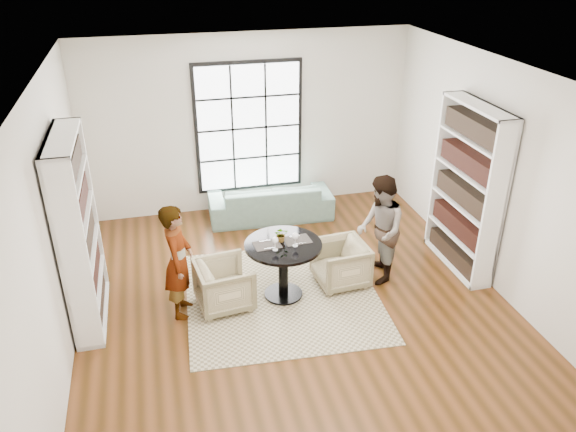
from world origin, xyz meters
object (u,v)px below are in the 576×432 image
object	(u,v)px
flower_centerpiece	(281,234)
wine_glass_left	(275,241)
armchair_left	(224,285)
armchair_right	(340,264)
person_right	(380,230)
person_left	(178,261)
wine_glass_right	(295,236)
pedestal_table	(283,258)
sofa	(270,201)

from	to	relation	value
flower_centerpiece	wine_glass_left	bearing A→B (deg)	-122.72
wine_glass_left	flower_centerpiece	xyz separation A→B (m)	(0.13, 0.20, -0.03)
armchair_left	wine_glass_left	world-z (taller)	wine_glass_left
armchair_left	flower_centerpiece	distance (m)	0.98
armchair_right	person_right	bearing A→B (deg)	85.90
person_left	wine_glass_right	size ratio (longest dim) A/B	7.89
armchair_left	armchair_right	bearing A→B (deg)	-92.41
armchair_right	person_left	world-z (taller)	person_left
person_left	flower_centerpiece	world-z (taller)	person_left
person_right	pedestal_table	bearing A→B (deg)	-74.39
armchair_right	wine_glass_right	xyz separation A→B (m)	(-0.70, -0.20, 0.63)
wine_glass_right	flower_centerpiece	size ratio (longest dim) A/B	0.96
person_right	armchair_right	bearing A→B (deg)	-78.67
person_left	flower_centerpiece	bearing A→B (deg)	-73.00
pedestal_table	armchair_right	xyz separation A→B (m)	(0.83, 0.10, -0.27)
armchair_left	pedestal_table	bearing A→B (deg)	-94.91
person_left	person_right	distance (m)	2.73
pedestal_table	armchair_left	size ratio (longest dim) A/B	1.44
sofa	flower_centerpiece	xyz separation A→B (m)	(-0.35, -2.25, 0.60)
armchair_left	flower_centerpiece	world-z (taller)	flower_centerpiece
wine_glass_left	person_right	bearing A→B (deg)	8.69
flower_centerpiece	armchair_right	bearing A→B (deg)	2.29
person_right	wine_glass_right	xyz separation A→B (m)	(-1.25, -0.20, 0.17)
sofa	wine_glass_right	xyz separation A→B (m)	(-0.21, -2.42, 0.64)
sofa	wine_glass_right	world-z (taller)	wine_glass_right
sofa	armchair_right	world-z (taller)	armchair_right
wine_glass_left	wine_glass_right	world-z (taller)	wine_glass_right
pedestal_table	sofa	distance (m)	2.36
pedestal_table	person_left	size ratio (longest dim) A/B	0.66
person_right	wine_glass_left	distance (m)	1.54
pedestal_table	wine_glass_left	world-z (taller)	wine_glass_left
flower_centerpiece	pedestal_table	bearing A→B (deg)	-83.48
person_left	pedestal_table	bearing A→B (deg)	-76.02
sofa	person_right	size ratio (longest dim) A/B	1.34
flower_centerpiece	sofa	bearing A→B (deg)	81.16
pedestal_table	wine_glass_left	size ratio (longest dim) A/B	5.41
wine_glass_left	person_left	bearing A→B (deg)	175.37
pedestal_table	wine_glass_right	distance (m)	0.40
person_left	wine_glass_left	xyz separation A→B (m)	(1.21, -0.10, 0.18)
armchair_left	wine_glass_left	bearing A→B (deg)	-105.62
person_left	wine_glass_left	size ratio (longest dim) A/B	8.17
person_right	wine_glass_right	world-z (taller)	person_right
armchair_left	person_left	world-z (taller)	person_left
person_right	wine_glass_left	xyz separation A→B (m)	(-1.52, -0.23, 0.17)
armchair_left	wine_glass_right	distance (m)	1.12
armchair_left	armchair_right	world-z (taller)	armchair_left
pedestal_table	armchair_right	size ratio (longest dim) A/B	1.46
armchair_right	pedestal_table	bearing A→B (deg)	-87.01
wine_glass_left	wine_glass_right	xyz separation A→B (m)	(0.27, 0.04, 0.00)
armchair_left	flower_centerpiece	bearing A→B (deg)	-89.80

